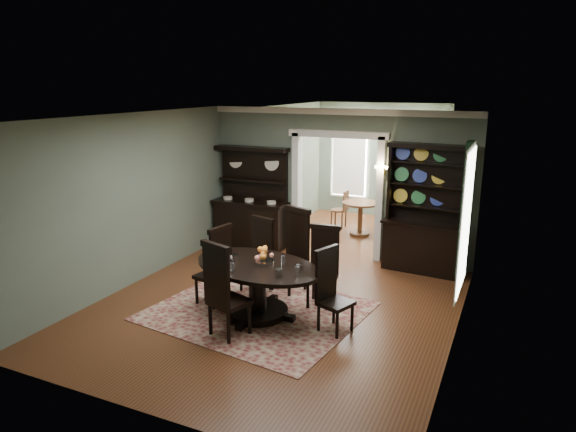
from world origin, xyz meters
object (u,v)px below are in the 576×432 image
at_px(sideboard, 251,212).
at_px(welsh_dresser, 425,226).
at_px(parlor_table, 360,214).
at_px(dining_table, 257,280).

height_order(sideboard, welsh_dresser, welsh_dresser).
distance_m(welsh_dresser, parlor_table, 2.54).
xyz_separation_m(sideboard, welsh_dresser, (3.71, -0.01, 0.12)).
bearing_deg(welsh_dresser, sideboard, -175.43).
xyz_separation_m(dining_table, welsh_dresser, (1.95, 3.06, 0.29)).
relative_size(welsh_dresser, parlor_table, 2.81).
bearing_deg(sideboard, parlor_table, 41.08).
xyz_separation_m(dining_table, sideboard, (-1.76, 3.07, 0.18)).
relative_size(dining_table, sideboard, 1.08).
bearing_deg(welsh_dresser, dining_table, -117.79).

